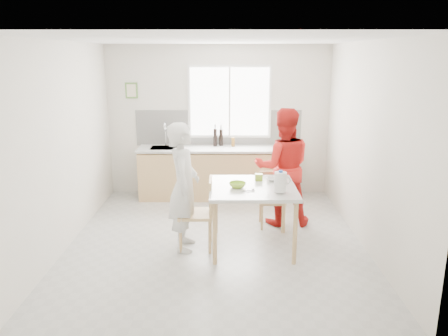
# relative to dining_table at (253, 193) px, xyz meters

# --- Properties ---
(ground) EXTENTS (4.50, 4.50, 0.00)m
(ground) POSITION_rel_dining_table_xyz_m (-0.49, 0.19, -0.77)
(ground) COLOR #B7B7B2
(ground) RESTS_ON ground
(room_shell) EXTENTS (4.50, 4.50, 4.50)m
(room_shell) POSITION_rel_dining_table_xyz_m (-0.49, 0.19, 0.87)
(room_shell) COLOR silver
(room_shell) RESTS_ON ground
(window) EXTENTS (1.50, 0.06, 1.30)m
(window) POSITION_rel_dining_table_xyz_m (-0.29, 2.42, 0.93)
(window) COLOR white
(window) RESTS_ON room_shell
(backsplash) EXTENTS (3.00, 0.02, 0.65)m
(backsplash) POSITION_rel_dining_table_xyz_m (-0.49, 2.43, 0.46)
(backsplash) COLOR white
(backsplash) RESTS_ON room_shell
(picture_frame) EXTENTS (0.22, 0.03, 0.28)m
(picture_frame) POSITION_rel_dining_table_xyz_m (-2.04, 2.42, 1.13)
(picture_frame) COLOR #609242
(picture_frame) RESTS_ON room_shell
(kitchen_counter) EXTENTS (2.84, 0.64, 1.37)m
(kitchen_counter) POSITION_rel_dining_table_xyz_m (-0.49, 2.14, -0.35)
(kitchen_counter) COLOR #DCB976
(kitchen_counter) RESTS_ON ground
(dining_table) EXTENTS (1.13, 1.13, 0.86)m
(dining_table) POSITION_rel_dining_table_xyz_m (0.00, 0.00, 0.00)
(dining_table) COLOR silver
(dining_table) RESTS_ON ground
(chair_left) EXTENTS (0.45, 0.45, 0.96)m
(chair_left) POSITION_rel_dining_table_xyz_m (-0.68, -0.01, -0.24)
(chair_left) COLOR #DCB976
(chair_left) RESTS_ON ground
(chair_far) EXTENTS (0.38, 0.38, 0.81)m
(chair_far) POSITION_rel_dining_table_xyz_m (0.34, 0.82, -0.32)
(chair_far) COLOR #DCB976
(chair_far) RESTS_ON ground
(person_white) EXTENTS (0.41, 0.62, 1.70)m
(person_white) POSITION_rel_dining_table_xyz_m (-0.90, -0.01, 0.08)
(person_white) COLOR white
(person_white) RESTS_ON ground
(person_red) EXTENTS (0.87, 0.68, 1.77)m
(person_red) POSITION_rel_dining_table_xyz_m (0.50, 0.88, 0.12)
(person_red) COLOR red
(person_red) RESTS_ON ground
(bowl_green) EXTENTS (0.22, 0.22, 0.07)m
(bowl_green) POSITION_rel_dining_table_xyz_m (-0.20, -0.05, 0.12)
(bowl_green) COLOR #97CC2F
(bowl_green) RESTS_ON dining_table
(bowl_white) EXTENTS (0.20, 0.20, 0.05)m
(bowl_white) POSITION_rel_dining_table_xyz_m (0.30, 0.25, 0.11)
(bowl_white) COLOR silver
(bowl_white) RESTS_ON dining_table
(milk_jug) EXTENTS (0.21, 0.15, 0.27)m
(milk_jug) POSITION_rel_dining_table_xyz_m (0.33, -0.28, 0.23)
(milk_jug) COLOR white
(milk_jug) RESTS_ON dining_table
(green_box) EXTENTS (0.10, 0.10, 0.09)m
(green_box) POSITION_rel_dining_table_xyz_m (0.10, 0.28, 0.13)
(green_box) COLOR #92B62A
(green_box) RESTS_ON dining_table
(spoon) EXTENTS (0.15, 0.07, 0.01)m
(spoon) POSITION_rel_dining_table_xyz_m (-0.08, -0.22, 0.10)
(spoon) COLOR #A5A5AA
(spoon) RESTS_ON dining_table
(cutting_board) EXTENTS (0.40, 0.32, 0.01)m
(cutting_board) POSITION_rel_dining_table_xyz_m (0.71, 2.03, 0.16)
(cutting_board) COLOR #89CC2F
(cutting_board) RESTS_ON kitchen_counter
(wine_bottle_a) EXTENTS (0.07, 0.07, 0.32)m
(wine_bottle_a) POSITION_rel_dining_table_xyz_m (-0.54, 2.28, 0.31)
(wine_bottle_a) COLOR black
(wine_bottle_a) RESTS_ON kitchen_counter
(wine_bottle_b) EXTENTS (0.07, 0.07, 0.30)m
(wine_bottle_b) POSITION_rel_dining_table_xyz_m (-0.44, 2.32, 0.30)
(wine_bottle_b) COLOR black
(wine_bottle_b) RESTS_ON kitchen_counter
(jar_amber) EXTENTS (0.06, 0.06, 0.16)m
(jar_amber) POSITION_rel_dining_table_xyz_m (-0.22, 2.25, 0.23)
(jar_amber) COLOR brown
(jar_amber) RESTS_ON kitchen_counter
(soap_bottle) EXTENTS (0.09, 0.09, 0.18)m
(soap_bottle) POSITION_rel_dining_table_xyz_m (-1.32, 2.23, 0.24)
(soap_bottle) COLOR #999999
(soap_bottle) RESTS_ON kitchen_counter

